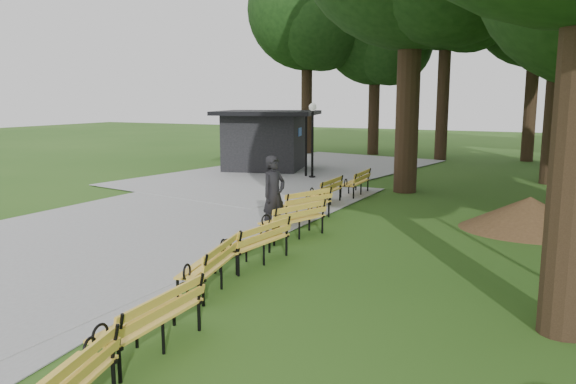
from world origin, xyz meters
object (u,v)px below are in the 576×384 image
at_px(bench_2, 209,264).
at_px(bench_5, 303,205).
at_px(bench_6, 324,192).
at_px(kiosk, 264,141).
at_px(dirt_mound, 529,214).
at_px(bench_1, 149,319).
at_px(bench_7, 355,183).
at_px(person, 274,195).
at_px(bench_4, 293,220).
at_px(bench_3, 255,242).
at_px(lamp_post, 313,124).

relative_size(bench_2, bench_5, 1.00).
xyz_separation_m(bench_5, bench_6, (-0.28, 2.21, 0.00)).
distance_m(kiosk, bench_6, 8.88).
distance_m(dirt_mound, bench_1, 10.39).
xyz_separation_m(bench_1, bench_2, (-0.67, 2.40, 0.00)).
bearing_deg(bench_6, bench_7, 173.41).
relative_size(kiosk, bench_5, 2.29).
bearing_deg(kiosk, person, -74.93).
height_order(bench_4, bench_6, same).
bearing_deg(bench_4, kiosk, -129.40).
distance_m(kiosk, bench_7, 7.58).
xyz_separation_m(bench_3, bench_5, (-0.81, 4.08, 0.00)).
bearing_deg(bench_6, bench_1, 9.93).
distance_m(bench_2, bench_7, 10.13).
relative_size(bench_5, bench_6, 1.00).
distance_m(lamp_post, bench_3, 12.28).
distance_m(bench_1, bench_6, 10.49).
bearing_deg(bench_1, lamp_post, -164.88).
xyz_separation_m(bench_3, bench_7, (-0.83, 8.45, 0.00)).
bearing_deg(bench_2, lamp_post, -175.98).
xyz_separation_m(bench_4, bench_5, (-0.58, 1.84, 0.00)).
bearing_deg(dirt_mound, bench_2, -123.96).
distance_m(bench_3, bench_5, 4.16).
bearing_deg(bench_1, bench_6, -171.09).
bearing_deg(person, bench_7, 18.69).
distance_m(person, lamp_post, 9.64).
bearing_deg(dirt_mound, bench_7, 152.28).
bearing_deg(bench_1, dirt_mound, 155.78).
bearing_deg(bench_2, bench_5, 176.16).
bearing_deg(bench_5, bench_2, 28.70).
height_order(bench_2, bench_5, same).
distance_m(bench_2, bench_4, 3.89).
height_order(person, bench_2, person).
xyz_separation_m(lamp_post, bench_4, (3.54, -9.31, -1.79)).
relative_size(bench_1, bench_3, 1.00).
height_order(dirt_mound, bench_6, bench_6).
height_order(kiosk, bench_2, kiosk).
height_order(bench_5, bench_7, same).
bearing_deg(bench_4, dirt_mound, 141.94).
bearing_deg(lamp_post, bench_2, -74.02).
distance_m(lamp_post, bench_7, 4.63).
distance_m(bench_4, bench_6, 4.14).
bearing_deg(bench_5, bench_7, -159.09).
relative_size(lamp_post, bench_1, 1.62).
xyz_separation_m(bench_2, bench_7, (-0.84, 10.10, 0.00)).
height_order(dirt_mound, bench_4, bench_4).
height_order(kiosk, bench_1, kiosk).
bearing_deg(bench_2, bench_4, 171.53).
height_order(person, bench_7, person).
distance_m(person, bench_5, 1.71).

